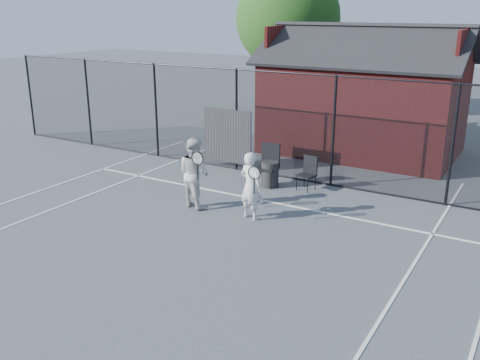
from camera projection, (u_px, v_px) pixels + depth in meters
The scene contains 10 objects.
ground at pixel (195, 244), 11.02m from camera, with size 80.00×80.00×0.00m, color #454B4F.
court_lines at pixel (154, 269), 9.93m from camera, with size 11.02×18.00×0.01m.
fence at pixel (289, 129), 14.81m from camera, with size 22.04×3.00×3.00m.
clubhouse at pixel (363, 104), 17.65m from camera, with size 6.50×4.36×4.19m.
tree_left at pixel (288, 19), 22.96m from camera, with size 4.48×4.48×6.44m.
player_front at pixel (251, 186), 12.12m from camera, with size 0.74×0.57×1.58m.
player_back at pixel (194, 173), 12.85m from camera, with size 0.99×0.84×1.71m.
chair_left at pixel (306, 174), 14.14m from camera, with size 0.43×0.45×0.89m, color black.
chair_right at pixel (267, 166), 14.44m from camera, with size 0.54×0.56×1.12m, color black.
waste_bin at pixel (270, 174), 14.46m from camera, with size 0.47×0.47×0.69m, color #262626.
Camera 1 is at (5.92, -8.21, 4.64)m, focal length 40.00 mm.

